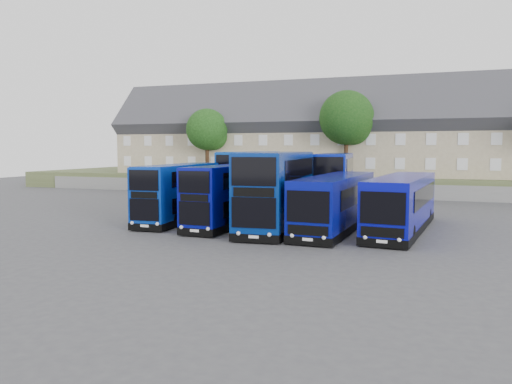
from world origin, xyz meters
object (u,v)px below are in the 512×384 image
at_px(dd_front_mid, 229,196).
at_px(coach_east_a, 336,203).
at_px(tree_mid, 348,120).
at_px(tree_west, 208,131).
at_px(dd_front_left, 179,194).

xyz_separation_m(dd_front_mid, coach_east_a, (6.98, 0.68, -0.28)).
bearing_deg(coach_east_a, dd_front_mid, -171.44).
xyz_separation_m(coach_east_a, tree_mid, (-2.98, 22.44, 6.41)).
height_order(tree_west, tree_mid, tree_mid).
height_order(dd_front_left, dd_front_mid, dd_front_mid).
bearing_deg(dd_front_left, dd_front_mid, -11.06).
distance_m(dd_front_mid, tree_mid, 24.26).
bearing_deg(coach_east_a, tree_west, 133.83).
distance_m(coach_east_a, tree_west, 29.51).
relative_size(dd_front_mid, coach_east_a, 0.80).
xyz_separation_m(dd_front_mid, tree_west, (-12.00, 22.62, 5.12)).
height_order(coach_east_a, tree_west, tree_west).
relative_size(dd_front_mid, tree_west, 1.30).
height_order(dd_front_left, tree_west, tree_west).
xyz_separation_m(dd_front_mid, tree_mid, (4.00, 23.12, 6.14)).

